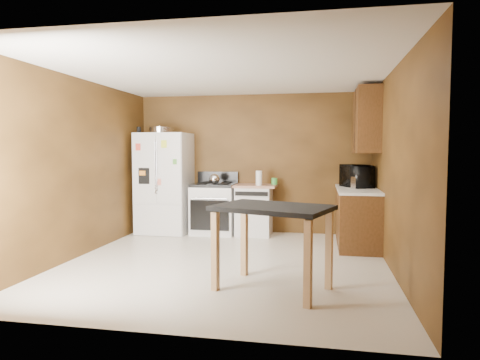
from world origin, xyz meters
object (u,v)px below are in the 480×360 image
(toaster, at_px, (355,182))
(refrigerator, at_px, (164,183))
(kettle, at_px, (214,179))
(island, at_px, (273,219))
(gas_range, at_px, (214,208))
(dishwasher, at_px, (254,209))
(paper_towel, at_px, (259,178))
(green_canister, at_px, (274,181))
(roasting_pan, at_px, (161,130))
(microwave, at_px, (357,177))
(pen_cup, at_px, (139,130))

(toaster, bearing_deg, refrigerator, 172.53)
(kettle, distance_m, island, 3.06)
(refrigerator, xyz_separation_m, gas_range, (0.91, 0.06, -0.44))
(gas_range, relative_size, dishwasher, 1.24)
(paper_towel, bearing_deg, green_canister, 42.55)
(green_canister, bearing_deg, kettle, -165.96)
(roasting_pan, xyz_separation_m, island, (2.33, -2.83, -1.09))
(kettle, distance_m, microwave, 2.40)
(roasting_pan, xyz_separation_m, toaster, (3.36, -0.40, -0.86))
(paper_towel, distance_m, green_canister, 0.34)
(paper_towel, relative_size, toaster, 0.99)
(pen_cup, xyz_separation_m, green_canister, (2.41, 0.27, -0.91))
(paper_towel, height_order, gas_range, paper_towel)
(roasting_pan, distance_m, gas_range, 1.69)
(green_canister, distance_m, island, 3.02)
(toaster, height_order, refrigerator, refrigerator)
(pen_cup, xyz_separation_m, refrigerator, (0.43, 0.10, -0.96))
(roasting_pan, bearing_deg, refrigerator, -0.60)
(roasting_pan, bearing_deg, toaster, -6.70)
(pen_cup, distance_m, green_canister, 2.59)
(green_canister, height_order, gas_range, gas_range)
(green_canister, relative_size, island, 0.08)
(green_canister, xyz_separation_m, refrigerator, (-1.98, -0.17, -0.05))
(island, bearing_deg, gas_range, 115.39)
(roasting_pan, height_order, microwave, roasting_pan)
(refrigerator, relative_size, dishwasher, 2.02)
(paper_towel, xyz_separation_m, refrigerator, (-1.73, 0.05, -0.12))
(pen_cup, xyz_separation_m, dishwasher, (2.06, 0.19, -1.40))
(green_canister, distance_m, dishwasher, 0.61)
(pen_cup, bearing_deg, roasting_pan, 14.94)
(paper_towel, distance_m, gas_range, 1.00)
(toaster, bearing_deg, microwave, 78.27)
(green_canister, bearing_deg, roasting_pan, -175.25)
(green_canister, xyz_separation_m, dishwasher, (-0.35, -0.08, -0.50))
(kettle, xyz_separation_m, gas_range, (-0.04, 0.15, -0.53))
(green_canister, relative_size, dishwasher, 0.13)
(microwave, bearing_deg, island, 132.76)
(toaster, bearing_deg, paper_towel, 167.18)
(microwave, bearing_deg, roasting_pan, 61.16)
(refrigerator, bearing_deg, green_canister, 4.87)
(pen_cup, relative_size, gas_range, 0.10)
(paper_towel, height_order, toaster, paper_towel)
(dishwasher, bearing_deg, roasting_pan, -177.11)
(gas_range, xyz_separation_m, island, (1.37, -2.89, 0.30))
(paper_towel, bearing_deg, kettle, -177.58)
(kettle, bearing_deg, pen_cup, -179.38)
(paper_towel, xyz_separation_m, microwave, (1.61, -0.17, 0.05))
(green_canister, bearing_deg, island, -84.18)
(refrigerator, bearing_deg, dishwasher, 2.98)
(roasting_pan, xyz_separation_m, kettle, (1.00, -0.09, -0.86))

